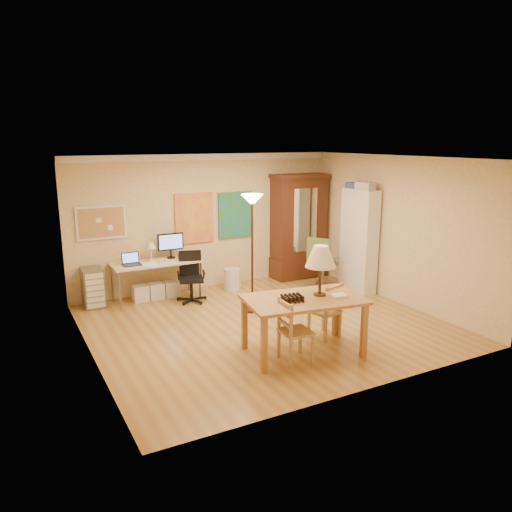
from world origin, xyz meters
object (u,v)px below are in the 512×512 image
bookshelf (359,241)px  armoire (298,233)px  dining_table (310,286)px  office_chair_black (191,288)px  computer_desk (157,276)px  office_chair_green (322,275)px

bookshelf → armoire: bearing=108.3°
dining_table → office_chair_black: (-0.67, 2.93, -0.72)m
computer_desk → office_chair_green: bearing=-16.7°
office_chair_black → armoire: 2.85m
office_chair_green → armoire: (0.08, 1.02, 0.69)m
dining_table → office_chair_green: size_ratio=1.62×
dining_table → computer_desk: dining_table is taller
office_chair_black → office_chair_green: 2.67m
office_chair_black → armoire: bearing=10.9°
armoire → bookshelf: armoire is taller
armoire → bookshelf: bearing=-71.7°
armoire → computer_desk: bearing=-178.5°
office_chair_green → armoire: bearing=85.3°
office_chair_black → computer_desk: bearing=139.8°
armoire → dining_table: bearing=-120.4°
office_chair_black → armoire: (2.70, 0.52, 0.73)m
computer_desk → armoire: (3.22, 0.08, 0.53)m
office_chair_green → computer_desk: bearing=163.3°
computer_desk → bookshelf: (3.70, -1.37, 0.57)m
dining_table → office_chair_black: size_ratio=1.87×
dining_table → office_chair_black: 3.09m
office_chair_green → armoire: armoire is taller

